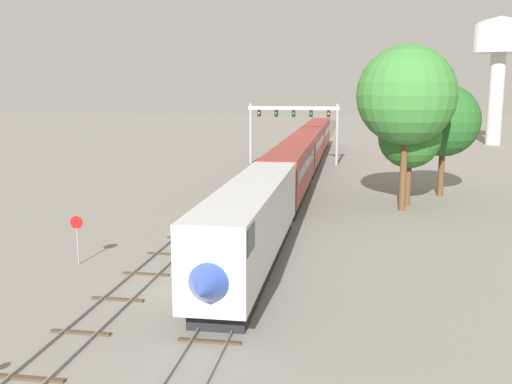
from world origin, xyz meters
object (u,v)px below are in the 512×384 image
(trackside_tree_left, at_px, (444,121))
(signal_gantry, at_px, (293,120))
(water_tower, at_px, (499,46))
(passenger_train, at_px, (301,157))
(stop_sign, at_px, (77,233))
(trackside_tree_mid, at_px, (407,95))
(trackside_tree_right, at_px, (410,137))

(trackside_tree_left, bearing_deg, signal_gantry, 126.88)
(water_tower, bearing_deg, signal_gantry, -134.64)
(signal_gantry, bearing_deg, passenger_train, -80.96)
(passenger_train, height_order, water_tower, water_tower)
(trackside_tree_left, bearing_deg, water_tower, 73.05)
(signal_gantry, xyz_separation_m, water_tower, (32.69, 33.10, 11.33))
(water_tower, xyz_separation_m, trackside_tree_left, (-16.62, -54.53, -10.17))
(passenger_train, relative_size, stop_sign, 30.00)
(signal_gantry, distance_m, stop_sign, 48.52)
(stop_sign, height_order, trackside_tree_mid, trackside_tree_mid)
(passenger_train, xyz_separation_m, trackside_tree_right, (10.32, -12.53, 3.33))
(trackside_tree_mid, bearing_deg, signal_gantry, 112.43)
(signal_gantry, bearing_deg, trackside_tree_right, -64.76)
(signal_gantry, height_order, stop_sign, signal_gantry)
(signal_gantry, xyz_separation_m, stop_sign, (-7.75, -47.72, -4.04))
(stop_sign, bearing_deg, trackside_tree_left, 47.83)
(trackside_tree_left, bearing_deg, passenger_train, 152.19)
(signal_gantry, bearing_deg, water_tower, 45.36)
(water_tower, distance_m, trackside_tree_mid, 65.90)
(trackside_tree_mid, xyz_separation_m, trackside_tree_right, (0.62, 2.31, -3.55))
(signal_gantry, relative_size, stop_sign, 4.20)
(signal_gantry, distance_m, trackside_tree_mid, 31.54)
(trackside_tree_right, bearing_deg, signal_gantry, 115.24)
(signal_gantry, height_order, trackside_tree_left, trackside_tree_left)
(stop_sign, xyz_separation_m, trackside_tree_left, (23.82, 26.30, 5.20))
(signal_gantry, relative_size, water_tower, 0.54)
(trackside_tree_left, distance_m, trackside_tree_right, 6.40)
(passenger_train, bearing_deg, stop_sign, -106.58)
(trackside_tree_left, bearing_deg, trackside_tree_right, -123.73)
(stop_sign, distance_m, trackside_tree_right, 29.55)
(passenger_train, relative_size, trackside_tree_right, 9.99)
(stop_sign, xyz_separation_m, trackside_tree_right, (20.32, 21.06, 4.06))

